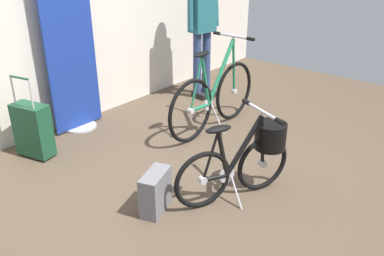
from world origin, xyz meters
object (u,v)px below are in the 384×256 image
(visitor_near_wall, at_px, (202,18))
(rolling_suitcase, at_px, (33,130))
(folding_bike_foreground, at_px, (248,155))
(display_bike_left, at_px, (214,97))
(handbag_on_floor, at_px, (155,192))
(floor_banner_stand, at_px, (72,58))

(visitor_near_wall, bearing_deg, rolling_suitcase, 174.90)
(rolling_suitcase, bearing_deg, folding_bike_foreground, -68.63)
(display_bike_left, distance_m, rolling_suitcase, 1.89)
(handbag_on_floor, bearing_deg, floor_banner_stand, 72.02)
(rolling_suitcase, bearing_deg, handbag_on_floor, -85.85)
(floor_banner_stand, relative_size, folding_bike_foreground, 1.80)
(handbag_on_floor, bearing_deg, visitor_near_wall, 30.36)
(visitor_near_wall, height_order, handbag_on_floor, visitor_near_wall)
(display_bike_left, relative_size, visitor_near_wall, 0.82)
(visitor_near_wall, bearing_deg, handbag_on_floor, -149.64)
(folding_bike_foreground, bearing_deg, floor_banner_stand, 92.29)
(floor_banner_stand, relative_size, handbag_on_floor, 5.12)
(handbag_on_floor, bearing_deg, display_bike_left, 20.46)
(floor_banner_stand, distance_m, display_bike_left, 1.57)
(display_bike_left, bearing_deg, rolling_suitcase, 149.14)
(display_bike_left, relative_size, handbag_on_floor, 4.19)
(rolling_suitcase, relative_size, handbag_on_floor, 2.38)
(rolling_suitcase, bearing_deg, display_bike_left, -30.86)
(folding_bike_foreground, height_order, visitor_near_wall, visitor_near_wall)
(visitor_near_wall, xyz_separation_m, rolling_suitcase, (-2.36, 0.21, -0.76))
(floor_banner_stand, height_order, folding_bike_foreground, floor_banner_stand)
(floor_banner_stand, bearing_deg, visitor_near_wall, -14.27)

